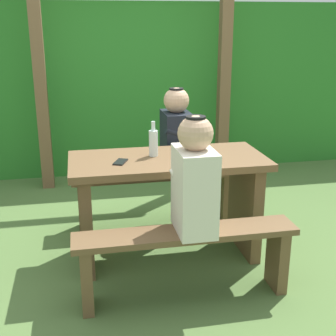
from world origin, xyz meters
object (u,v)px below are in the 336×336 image
Objects in this scene: bench_far at (155,188)px; bench_near at (186,251)px; bottle_right at (192,139)px; cell_phone at (120,162)px; drinking_glass at (183,151)px; bottle_left at (153,142)px; picnic_table at (168,190)px; person_black_coat at (176,134)px; person_white_shirt at (194,180)px.

bench_near is at bearing -90.00° from bench_far.
bottle_right is 0.59m from cell_phone.
bottle_right is at bearing 50.47° from drinking_glass.
bottle_left is (-0.09, -0.51, 0.54)m from bench_far.
person_black_coat is at bearing 72.12° from picnic_table.
bottle_right is at bearing 73.31° from bench_near.
cell_phone is (-0.35, 0.52, 0.45)m from bench_near.
bottle_left is (-0.20, 0.07, 0.06)m from drinking_glass.
picnic_table is 10.00× the size of cell_phone.
bottle_left is (-0.14, 0.63, 0.08)m from person_white_shirt.
bench_far is 10.00× the size of cell_phone.
person_white_shirt reaches higher than bench_far.
drinking_glass is at bearing -2.52° from picnic_table.
bottle_right reaches higher than bench_near.
bench_near is at bearing -33.09° from cell_phone.
person_black_coat is at bearing 82.39° from drinking_glass.
cell_phone is at bearing -170.59° from picnic_table.
bottle_right is (0.02, -0.46, 0.07)m from person_black_coat.
person_black_coat is 2.98× the size of bottle_right.
bench_near is 0.76m from drinking_glass.
bottle_left is at bearing 162.01° from drinking_glass.
person_white_shirt is at bearing 3.99° from bench_near.
picnic_table is at bearing 32.64° from cell_phone.
bottle_left is (-0.09, 0.06, 0.35)m from picnic_table.
bottle_left is 1.05× the size of bottle_right.
person_black_coat reaches higher than drinking_glass.
picnic_table is 1.95× the size of person_black_coat.
person_black_coat reaches higher than bench_far.
bottle_right is at bearing -87.12° from person_black_coat.
bottle_right is (0.10, 0.12, 0.05)m from drinking_glass.
person_black_coat reaches higher than picnic_table.
picnic_table is 0.61m from bench_far.
person_black_coat is 0.46m from bottle_right.
bottle_left is at bearing -118.65° from person_black_coat.
cell_phone is at bearing -130.09° from person_black_coat.
bench_far is 1.95× the size of person_white_shirt.
person_black_coat reaches higher than bench_near.
person_white_shirt and person_black_coat have the same top height.
person_white_shirt is at bearing -87.63° from bench_far.
bench_near is (0.00, -0.58, -0.19)m from picnic_table.
person_white_shirt is 2.83× the size of bottle_left.
bench_far is 0.85m from cell_phone.
person_white_shirt is 0.65m from bottle_left.
person_white_shirt is at bearing -29.43° from cell_phone.
drinking_glass is (0.11, -0.58, 0.48)m from bench_far.
picnic_table is 0.64m from person_white_shirt.
drinking_glass is 0.46m from cell_phone.
bottle_left is at bearing 147.25° from picnic_table.
bench_near is 5.51× the size of bottle_left.
person_black_coat is at bearing 61.35° from bottle_left.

